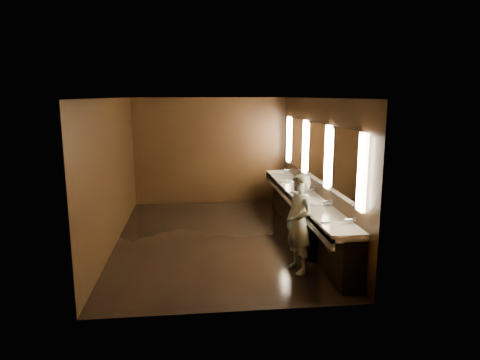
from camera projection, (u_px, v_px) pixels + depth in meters
name	position (u px, v px, depth m)	size (l,w,h in m)	color
floor	(218.00, 239.00, 8.65)	(6.00, 6.00, 0.00)	black
ceiling	(216.00, 98.00, 8.11)	(4.00, 6.00, 0.02)	#2D2D2B
wall_back	(210.00, 151.00, 11.31)	(4.00, 0.02, 2.80)	black
wall_front	(231.00, 211.00, 5.46)	(4.00, 0.02, 2.80)	black
wall_left	(113.00, 173.00, 8.16)	(0.02, 6.00, 2.80)	black
wall_right	(316.00, 169.00, 8.60)	(0.02, 6.00, 2.80)	black
sink_counter	(305.00, 212.00, 8.75)	(0.55, 5.40, 1.01)	black
mirror_band	(316.00, 151.00, 8.53)	(0.06, 5.03, 1.15)	#FEE5B9
person	(299.00, 223.00, 6.91)	(0.60, 0.39, 1.63)	#88C1CB
trash_bin	(311.00, 241.00, 7.56)	(0.40, 0.40, 0.62)	#232326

